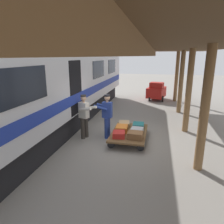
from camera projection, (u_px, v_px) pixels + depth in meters
ground_plane at (127, 140)px, 7.78m from camera, size 60.00×60.00×0.00m
platform_canopy at (198, 51)px, 6.46m from camera, size 3.20×16.32×3.56m
train_car at (40, 84)px, 7.96m from camera, size 3.03×17.57×4.00m
luggage_cart at (129, 133)px, 7.78m from camera, size 1.28×2.12×0.32m
suitcase_teal_softside at (138, 125)px, 8.23m from camera, size 0.45×0.54×0.17m
suitcase_orange_carryall at (122, 129)px, 7.79m from camera, size 0.47×0.60×0.22m
suitcase_gray_aluminum at (137, 130)px, 7.68m from camera, size 0.48×0.52×0.16m
suitcase_tan_vintage at (124, 124)px, 8.35m from camera, size 0.48×0.58×0.19m
suitcase_brown_leather at (135, 135)px, 7.12m from camera, size 0.53×0.47×0.23m
suitcase_red_plastic at (119, 134)px, 7.25m from camera, size 0.48×0.52×0.20m
porter_in_overalls at (107, 115)px, 7.86m from camera, size 0.69×0.46×1.70m
porter_by_door at (84, 115)px, 7.80m from camera, size 0.74×0.58×1.70m
baggage_tug at (156, 91)px, 14.84m from camera, size 1.44×1.90×1.30m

